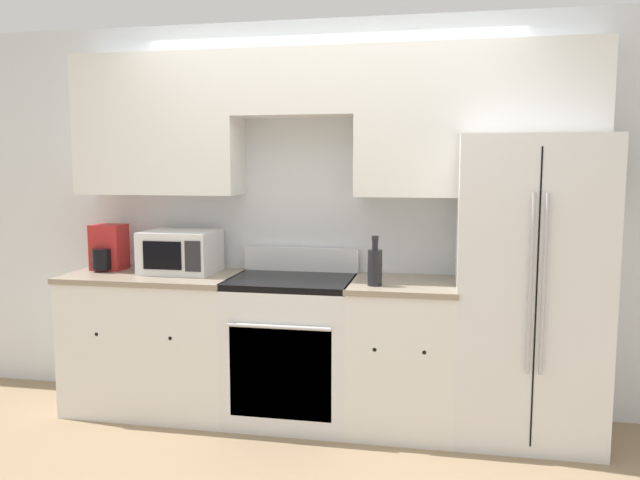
{
  "coord_description": "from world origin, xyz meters",
  "views": [
    {
      "loc": [
        0.74,
        -3.51,
        1.64
      ],
      "look_at": [
        0.0,
        0.31,
        1.18
      ],
      "focal_mm": 35.0,
      "sensor_mm": 36.0,
      "label": 1
    }
  ],
  "objects_px": {
    "refrigerator": "(527,287)",
    "microwave": "(181,252)",
    "bottle": "(375,266)",
    "oven_range": "(292,348)"
  },
  "relations": [
    {
      "from": "refrigerator",
      "to": "microwave",
      "type": "distance_m",
      "value": 2.24
    },
    {
      "from": "oven_range",
      "to": "microwave",
      "type": "distance_m",
      "value": 0.99
    },
    {
      "from": "refrigerator",
      "to": "microwave",
      "type": "relative_size",
      "value": 3.83
    },
    {
      "from": "oven_range",
      "to": "bottle",
      "type": "distance_m",
      "value": 0.81
    },
    {
      "from": "bottle",
      "to": "oven_range",
      "type": "bearing_deg",
      "value": 165.28
    },
    {
      "from": "oven_range",
      "to": "bottle",
      "type": "relative_size",
      "value": 3.63
    },
    {
      "from": "microwave",
      "to": "bottle",
      "type": "bearing_deg",
      "value": -9.47
    },
    {
      "from": "oven_range",
      "to": "bottle",
      "type": "xyz_separation_m",
      "value": [
        0.55,
        -0.14,
        0.58
      ]
    },
    {
      "from": "refrigerator",
      "to": "bottle",
      "type": "height_order",
      "value": "refrigerator"
    },
    {
      "from": "microwave",
      "to": "bottle",
      "type": "xyz_separation_m",
      "value": [
        1.33,
        -0.22,
        -0.02
      ]
    }
  ]
}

